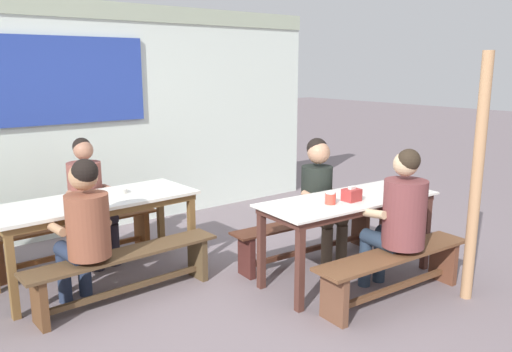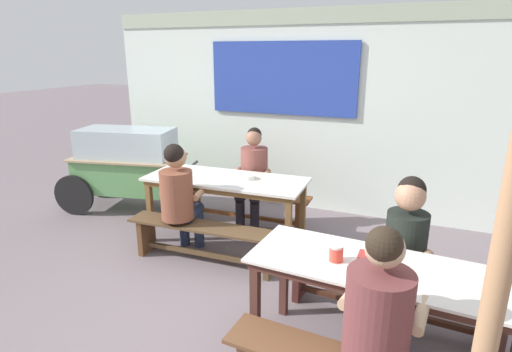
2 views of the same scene
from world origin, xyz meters
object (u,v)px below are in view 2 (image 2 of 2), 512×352
Objects in this scene: food_cart at (127,163)px; person_left_back_turned at (179,193)px; bench_near_back at (387,290)px; bench_far_front at (204,238)px; condiment_jar at (336,253)px; person_right_near_table at (404,246)px; tissue_box at (370,262)px; person_near_front at (379,318)px; dining_table_far at (226,184)px; soup_bowl at (249,177)px; dining_table_near at (379,277)px; person_center_facing at (253,174)px; wooden_support_post at (487,337)px; bench_far_back at (245,203)px.

person_left_back_turned is at bearing -32.75° from food_cart.
bench_near_back is at bearing -19.13° from food_cart.
bench_far_front is 1.83m from condiment_jar.
person_right_near_table is 0.99× the size of person_left_back_turned.
food_cart is 12.95× the size of tissue_box.
dining_table_far is at bearing 135.00° from person_near_front.
condiment_jar is 1.96m from soup_bowl.
dining_table_near is 1.41× the size of person_center_facing.
bench_far_back is at bearing 129.47° from wooden_support_post.
bench_far_front is 1.86m from bench_near_back.
person_left_back_turned is at bearing 157.60° from dining_table_near.
food_cart is at bearing 160.37° from person_right_near_table.
dining_table_far is 1.42× the size of person_near_front.
person_center_facing reaches higher than person_left_back_turned.
soup_bowl is (0.13, -0.44, 0.10)m from person_center_facing.
person_left_back_turned is 2.56m from person_near_front.
person_center_facing reaches higher than tissue_box.
bench_far_back is 2.58m from condiment_jar.
person_center_facing is 1.00× the size of person_left_back_turned.
person_right_near_table is at bearing -9.70° from person_left_back_turned.
condiment_jar is (-0.28, -0.04, 0.13)m from dining_table_near.
person_right_near_table is at bearing 76.01° from dining_table_near.
person_left_back_turned is at bearing -133.06° from soup_bowl.
bench_far_front is 0.53m from person_left_back_turned.
person_right_near_table is 8.40× the size of tissue_box.
wooden_support_post is (0.46, -1.47, 0.76)m from bench_near_back.
bench_far_front is 15.14× the size of condiment_jar.
tissue_box reaches higher than soup_bowl.
bench_far_back is 15.40× the size of condiment_jar.
bench_near_back is at bearing 81.62° from tissue_box.
person_near_front reaches higher than dining_table_near.
bench_far_front is at bearing -95.18° from person_center_facing.
food_cart is 4.89m from wooden_support_post.
person_right_near_table is (0.12, 0.49, 0.02)m from dining_table_near.
bench_far_back and bench_near_back have the same top height.
person_right_near_table is 2.26m from person_left_back_turned.
bench_near_back is at bearing -37.24° from person_center_facing.
dining_table_far is 0.89× the size of wooden_support_post.
dining_table_near is 2.14m from soup_bowl.
dining_table_near is at bearing -46.30° from bench_far_back.
person_right_near_table reaches higher than dining_table_near.
person_near_front is at bearing -53.45° from person_center_facing.
condiment_jar is at bearing -127.56° from person_right_near_table.
bench_near_back is 0.45m from person_right_near_table.
soup_bowl is (-1.61, 0.89, 0.52)m from bench_near_back.
bench_far_front is (0.04, -1.11, 0.00)m from bench_far_back.
dining_table_near is 1.41× the size of person_left_back_turned.
dining_table_far is 1.07× the size of bench_far_back.
bench_far_back is at bearing 158.40° from person_center_facing.
dining_table_far is 0.51m from person_center_facing.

